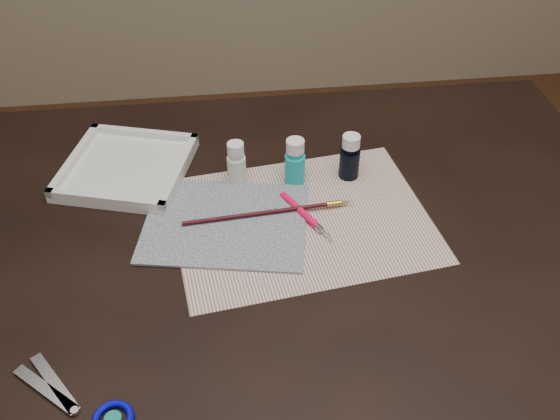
{
  "coord_description": "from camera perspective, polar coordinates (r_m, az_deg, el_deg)",
  "views": [
    {
      "loc": [
        -0.09,
        -0.78,
        1.48
      ],
      "look_at": [
        0.0,
        0.0,
        0.8
      ],
      "focal_mm": 40.0,
      "sensor_mm": 36.0,
      "label": 1
    }
  ],
  "objects": [
    {
      "name": "canvas",
      "position": [
        1.09,
        -5.0,
        -1.13
      ],
      "size": [
        0.32,
        0.27,
        0.0
      ],
      "primitive_type": "cube",
      "rotation": [
        0.0,
        0.0,
        -0.19
      ],
      "color": "black",
      "rests_on": "paper"
    },
    {
      "name": "paintbrush",
      "position": [
        1.09,
        -0.91,
        -0.18
      ],
      "size": [
        0.31,
        0.03,
        0.01
      ],
      "primitive_type": null,
      "rotation": [
        0.0,
        0.0,
        0.08
      ],
      "color": "black",
      "rests_on": "canvas"
    },
    {
      "name": "table",
      "position": [
        1.36,
        0.0,
        -13.66
      ],
      "size": [
        1.3,
        0.9,
        0.75
      ],
      "primitive_type": "cube",
      "color": "black",
      "rests_on": "ground"
    },
    {
      "name": "palette_tray",
      "position": [
        1.23,
        -13.85,
        3.86
      ],
      "size": [
        0.28,
        0.28,
        0.03
      ],
      "primitive_type": "cube",
      "rotation": [
        0.0,
        0.0,
        -0.29
      ],
      "color": "white",
      "rests_on": "table"
    },
    {
      "name": "paper",
      "position": [
        1.09,
        1.98,
        -0.89
      ],
      "size": [
        0.48,
        0.39,
        0.0
      ],
      "primitive_type": "cube",
      "rotation": [
        0.0,
        0.0,
        0.13
      ],
      "color": "silver",
      "rests_on": "table"
    },
    {
      "name": "paint_bottle_navy",
      "position": [
        1.17,
        6.41,
        4.86
      ],
      "size": [
        0.04,
        0.04,
        0.09
      ],
      "primitive_type": "cylinder",
      "rotation": [
        0.0,
        0.0,
        0.07
      ],
      "color": "black",
      "rests_on": "table"
    },
    {
      "name": "scissors",
      "position": [
        0.9,
        -19.37,
        -16.59
      ],
      "size": [
        0.23,
        0.22,
        0.01
      ],
      "primitive_type": null,
      "rotation": [
        0.0,
        0.0,
        2.43
      ],
      "color": "silver",
      "rests_on": "table"
    },
    {
      "name": "paint_bottle_white",
      "position": [
        1.16,
        -4.01,
        4.34
      ],
      "size": [
        0.04,
        0.04,
        0.09
      ],
      "primitive_type": "cylinder",
      "rotation": [
        0.0,
        0.0,
        0.12
      ],
      "color": "silver",
      "rests_on": "table"
    },
    {
      "name": "paint_bottle_cyan",
      "position": [
        1.15,
        1.37,
        4.45
      ],
      "size": [
        0.05,
        0.05,
        0.09
      ],
      "primitive_type": "cylinder",
      "rotation": [
        0.0,
        0.0,
        -0.23
      ],
      "color": "#1CB0B6",
      "rests_on": "table"
    },
    {
      "name": "craft_knife",
      "position": [
        1.09,
        2.55,
        -0.69
      ],
      "size": [
        0.08,
        0.14,
        0.01
      ],
      "primitive_type": null,
      "rotation": [
        0.0,
        0.0,
        -1.09
      ],
      "color": "#FF0B4B",
      "rests_on": "paper"
    }
  ]
}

